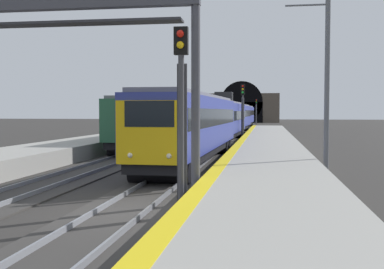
{
  "coord_description": "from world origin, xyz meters",
  "views": [
    {
      "loc": [
        -13.2,
        -4.1,
        2.99
      ],
      "look_at": [
        10.51,
        -0.38,
        1.81
      ],
      "focal_mm": 44.74,
      "sensor_mm": 36.0,
      "label": 1
    }
  ],
  "objects": [
    {
      "name": "railway_signal_far",
      "position": [
        92.53,
        -1.78,
        3.38
      ],
      "size": [
        0.39,
        0.38,
        5.63
      ],
      "rotation": [
        0.0,
        0.0,
        3.14
      ],
      "color": "#4C4C54",
      "rests_on": "ground_plane"
    },
    {
      "name": "platform_right",
      "position": [
        0.0,
        -4.18,
        0.46
      ],
      "size": [
        112.0,
        4.17,
        0.92
      ],
      "primitive_type": "cube",
      "color": "#9E9B93",
      "rests_on": "ground_plane"
    },
    {
      "name": "catenary_mast_near",
      "position": [
        8.21,
        -6.64,
        4.18
      ],
      "size": [
        0.22,
        1.92,
        8.17
      ],
      "color": "#595B60",
      "rests_on": "ground_plane"
    },
    {
      "name": "ground_plane",
      "position": [
        0.0,
        0.0,
        0.0
      ],
      "size": [
        320.0,
        320.0,
        0.0
      ],
      "primitive_type": "plane",
      "color": "#302D2B"
    },
    {
      "name": "track_main_line",
      "position": [
        0.0,
        0.0,
        0.04
      ],
      "size": [
        160.0,
        2.99,
        0.21
      ],
      "color": "#383533",
      "rests_on": "ground_plane"
    },
    {
      "name": "train_main_approaching",
      "position": [
        42.08,
        0.0,
        2.23
      ],
      "size": [
        76.07,
        3.27,
        4.81
      ],
      "rotation": [
        0.0,
        0.0,
        3.11
      ],
      "color": "navy",
      "rests_on": "ground_plane"
    },
    {
      "name": "overhead_signal_gantry",
      "position": [
        1.59,
        2.33,
        5.04
      ],
      "size": [
        0.7,
        8.73,
        6.62
      ],
      "color": "#3F3F47",
      "rests_on": "ground_plane"
    },
    {
      "name": "tunnel_portal",
      "position": [
        111.33,
        2.33,
        3.8
      ],
      "size": [
        3.09,
        19.18,
        10.74
      ],
      "color": "#51473D",
      "rests_on": "ground_plane"
    },
    {
      "name": "railway_signal_mid",
      "position": [
        33.24,
        -1.78,
        3.37
      ],
      "size": [
        0.39,
        0.38,
        5.59
      ],
      "rotation": [
        0.0,
        0.0,
        3.14
      ],
      "color": "#38383D",
      "rests_on": "ground_plane"
    },
    {
      "name": "railway_signal_near",
      "position": [
        -0.32,
        -1.78,
        3.08
      ],
      "size": [
        0.39,
        0.38,
        5.27
      ],
      "rotation": [
        0.0,
        0.0,
        3.14
      ],
      "color": "#38383D",
      "rests_on": "ground_plane"
    },
    {
      "name": "train_adjacent_platform",
      "position": [
        43.88,
        4.66,
        2.28
      ],
      "size": [
        58.37,
        2.96,
        3.96
      ],
      "rotation": [
        0.0,
        0.0,
        -0.01
      ],
      "color": "#235638",
      "rests_on": "ground_plane"
    },
    {
      "name": "platform_right_edge_strip",
      "position": [
        0.0,
        -2.35,
        0.92
      ],
      "size": [
        112.0,
        0.5,
        0.01
      ],
      "primitive_type": "cube",
      "color": "yellow",
      "rests_on": "platform_right"
    }
  ]
}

